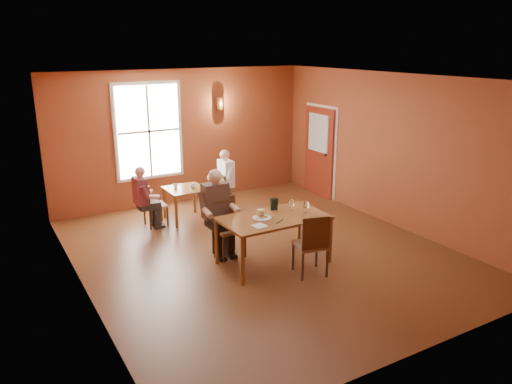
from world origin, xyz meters
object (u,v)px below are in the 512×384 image
diner_white (215,185)px  chair_diner_maroon (155,204)px  chair_diner_white (214,195)px  chair_empty (310,244)px  diner_maroon (153,196)px  diner_main (229,217)px  second_table (186,204)px  chair_diner_main (229,228)px  main_table (274,240)px

diner_white → chair_diner_maroon: bearing=90.0°
chair_diner_white → chair_diner_maroon: 1.30m
chair_empty → chair_diner_white: (-0.07, 3.33, -0.08)m
chair_diner_maroon → diner_maroon: size_ratio=0.72×
diner_main → chair_diner_maroon: diner_main is taller
second_table → chair_diner_maroon: chair_diner_maroon is taller
chair_diner_main → second_table: 2.07m
chair_empty → diner_maroon: diner_maroon is taller
main_table → chair_diner_white: size_ratio=2.02×
chair_diner_main → chair_diner_white: bearing=-109.0°
chair_diner_white → diner_white: 0.23m
main_table → diner_main: size_ratio=1.21×
main_table → chair_diner_maroon: chair_diner_maroon is taller
main_table → chair_empty: size_ratio=1.71×
chair_diner_main → chair_diner_maroon: bearing=-74.0°
second_table → chair_diner_white: (0.65, 0.00, 0.09)m
chair_diner_main → second_table: bearing=-91.7°
diner_maroon → chair_diner_main: bearing=16.8°
chair_diner_maroon → chair_empty: bearing=22.4°
chair_empty → chair_diner_maroon: (-1.37, 3.33, -0.07)m
second_table → diner_white: (0.68, 0.00, 0.32)m
chair_diner_main → diner_main: size_ratio=0.70×
chair_diner_white → diner_white: size_ratio=0.65×
chair_empty → chair_diner_white: bearing=104.6°
chair_diner_main → diner_white: bearing=-109.8°
diner_maroon → diner_white: bearing=90.0°
second_table → diner_white: 0.75m
main_table → chair_diner_white: 2.72m
chair_diner_maroon → chair_diner_white: bearing=90.0°
main_table → chair_empty: chair_empty is taller
chair_diner_white → diner_maroon: 1.34m
second_table → diner_maroon: 0.73m
second_table → chair_diner_maroon: bearing=180.0°
diner_main → chair_diner_white: diner_main is taller
diner_white → second_table: bearing=90.0°
chair_diner_main → chair_empty: 1.49m
diner_main → diner_maroon: bearing=-73.5°
chair_diner_main → chair_diner_white: size_ratio=1.17×
second_table → chair_diner_white: chair_diner_white is taller
second_table → diner_white: diner_white is taller
chair_empty → second_table: size_ratio=1.32×
chair_diner_white → chair_diner_maroon: (-1.30, 0.00, 0.01)m
main_table → chair_empty: (0.28, -0.62, 0.10)m
chair_diner_white → diner_maroon: size_ratio=0.70×
chair_empty → second_table: (-0.72, 3.33, -0.17)m
chair_empty → diner_maroon: 3.62m
second_table → diner_maroon: bearing=180.0°
main_table → second_table: (-0.44, 2.71, -0.07)m
diner_main → diner_white: (0.74, 2.09, -0.06)m
chair_empty → chair_diner_main: bearing=135.0°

